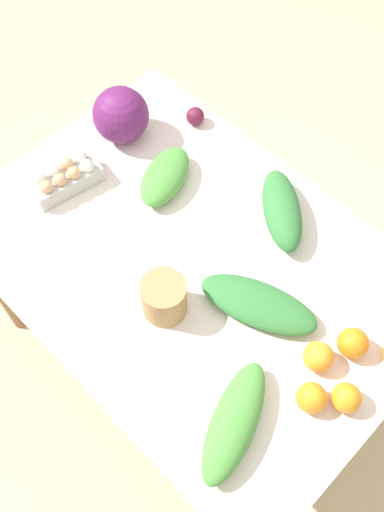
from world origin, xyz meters
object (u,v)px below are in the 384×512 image
Objects in this scene: greens_bunch_chard at (282,210)px; orange_0 at (318,357)px; orange_1 at (311,398)px; greens_bunch_beet_tops at (258,304)px; greens_bunch_dandelion at (234,422)px; paper_bag at (164,298)px; orange_4 at (346,398)px; greens_bunch_scallion at (165,176)px; cabbage_purple at (121,115)px; egg_carton at (65,178)px; orange_2 at (353,343)px; beet_root at (195,116)px.

orange_0 is (0.37, -0.28, -0.01)m from greens_bunch_chard.
orange_1 is at bearing -59.80° from orange_0.
greens_bunch_dandelion reaches higher than greens_bunch_beet_tops.
orange_4 is (0.52, 0.14, -0.02)m from paper_bag.
greens_bunch_scallion is at bearing 136.38° from paper_bag.
cabbage_purple reaches higher than egg_carton.
greens_bunch_dandelion is (0.68, -0.41, 0.00)m from greens_bunch_scallion.
greens_bunch_scallion is 2.93× the size of orange_2.
greens_bunch_chard is (0.35, 0.16, 0.01)m from greens_bunch_scallion.
greens_bunch_scallion is 3.01× the size of orange_0.
cabbage_purple is at bearing 169.99° from orange_0.
greens_bunch_chard reaches higher than greens_bunch_beet_tops.
orange_1 is 0.19m from orange_2.
orange_1 is at bearing -85.34° from orange_2.
cabbage_purple is 0.77m from greens_bunch_beet_tops.
greens_bunch_dandelion is at bearing -59.61° from greens_bunch_chard.
cabbage_purple is at bearing 170.25° from greens_bunch_scallion.
egg_carton is at bearing 172.02° from paper_bag.
beet_root is (-0.62, 0.38, -0.00)m from greens_bunch_beet_tops.
orange_0 is (0.04, 0.28, 0.00)m from greens_bunch_dandelion.
egg_carton is 3.07× the size of orange_4.
greens_bunch_chard is 3.78× the size of orange_1.
greens_bunch_chard is at bearing 155.06° from orange_2.
orange_0 is at bearing -37.63° from greens_bunch_chard.
greens_bunch_beet_tops and beet_root have the same top height.
greens_bunch_scallion is at bearing 169.90° from orange_0.
greens_bunch_scallion reaches higher than greens_bunch_beet_tops.
beet_root is 0.79× the size of orange_1.
greens_bunch_beet_tops is 4.41× the size of orange_4.
orange_0 is (0.72, -0.13, 0.00)m from greens_bunch_scallion.
greens_bunch_beet_tops is at bearing -12.29° from cabbage_purple.
egg_carton is 0.49m from beet_root.
orange_1 reaches higher than orange_4.
paper_bag is 0.39× the size of greens_bunch_dandelion.
egg_carton is 0.96× the size of greens_bunch_scallion.
beet_root is (-0.47, 0.10, -0.02)m from greens_bunch_chard.
orange_0 is (0.93, 0.10, -0.00)m from egg_carton.
paper_bag reaches higher than beet_root.
paper_bag is 0.44m from orange_0.
greens_bunch_scallion is 0.80m from orange_1.
orange_0 is 1.03× the size of orange_1.
greens_bunch_chard is (0.03, 0.46, -0.02)m from paper_bag.
orange_2 is (-0.02, 0.19, 0.00)m from orange_1.
orange_2 is at bearing 31.41° from paper_bag.
orange_4 is at bearing 57.06° from greens_bunch_dandelion.
orange_4 reaches higher than greens_bunch_beet_tops.
orange_2 is (0.76, -0.03, 0.00)m from greens_bunch_scallion.
greens_bunch_beet_tops is at bearing 44.26° from paper_bag.
paper_bag is 1.60× the size of orange_1.
cabbage_purple is 2.97× the size of beet_root.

